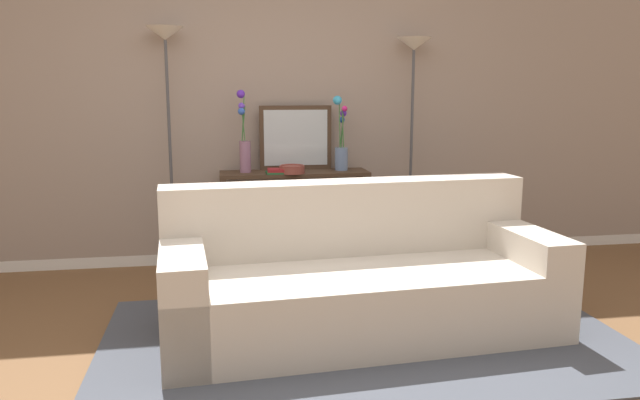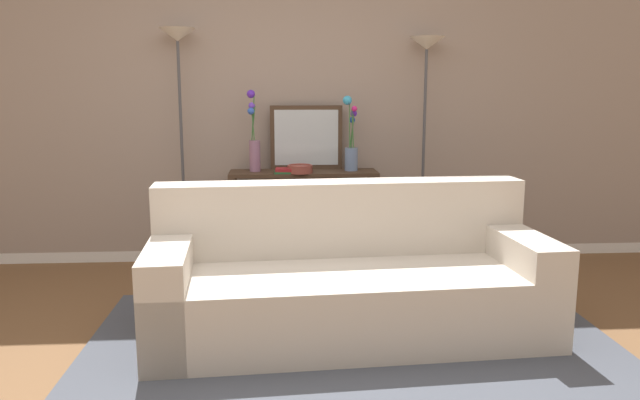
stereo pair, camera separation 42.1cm
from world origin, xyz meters
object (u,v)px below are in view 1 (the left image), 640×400
(floor_lamp_right, at_px, (413,87))
(vase_short_flowers, at_px, (341,145))
(console_table, at_px, (295,202))
(wall_mirror, at_px, (296,138))
(fruit_bowl, at_px, (292,169))
(couch, at_px, (359,281))
(floor_lamp_left, at_px, (167,82))
(book_stack, at_px, (278,171))
(vase_tall_flowers, at_px, (244,144))
(book_row_under_console, at_px, (264,261))

(floor_lamp_right, relative_size, vase_short_flowers, 3.09)
(console_table, xyz_separation_m, wall_mirror, (0.03, 0.14, 0.52))
(wall_mirror, height_order, fruit_bowl, wall_mirror)
(couch, relative_size, console_table, 1.98)
(floor_lamp_left, height_order, vase_short_flowers, floor_lamp_left)
(floor_lamp_right, xyz_separation_m, book_stack, (-1.14, -0.15, -0.65))
(floor_lamp_left, xyz_separation_m, wall_mirror, (1.00, 0.09, -0.45))
(wall_mirror, xyz_separation_m, fruit_bowl, (-0.06, -0.24, -0.23))
(vase_short_flowers, bearing_deg, console_table, -176.63)
(book_stack, bearing_deg, couch, -74.84)
(couch, height_order, book_stack, couch)
(vase_tall_flowers, xyz_separation_m, book_row_under_console, (0.14, -0.03, -0.97))
(console_table, relative_size, book_row_under_console, 2.64)
(console_table, bearing_deg, book_stack, -146.38)
(floor_lamp_right, height_order, wall_mirror, floor_lamp_right)
(floor_lamp_left, relative_size, book_row_under_console, 4.24)
(vase_short_flowers, height_order, book_row_under_console, vase_short_flowers)
(floor_lamp_right, distance_m, fruit_bowl, 1.21)
(floor_lamp_left, xyz_separation_m, book_row_under_console, (0.71, -0.05, -1.45))
(couch, relative_size, fruit_bowl, 11.81)
(floor_lamp_right, relative_size, vase_tall_flowers, 2.87)
(vase_tall_flowers, relative_size, book_stack, 3.65)
(vase_short_flowers, relative_size, book_stack, 3.39)
(floor_lamp_left, distance_m, vase_short_flowers, 1.45)
(couch, relative_size, floor_lamp_left, 1.23)
(vase_short_flowers, relative_size, book_row_under_console, 1.34)
(floor_lamp_left, xyz_separation_m, floor_lamp_right, (1.96, 0.00, -0.04))
(fruit_bowl, height_order, book_stack, fruit_bowl)
(floor_lamp_left, xyz_separation_m, fruit_bowl, (0.94, -0.15, -0.68))
(floor_lamp_right, distance_m, book_stack, 1.32)
(floor_lamp_left, height_order, fruit_bowl, floor_lamp_left)
(console_table, height_order, wall_mirror, wall_mirror)
(vase_tall_flowers, relative_size, book_row_under_console, 1.44)
(console_table, relative_size, book_stack, 6.71)
(vase_tall_flowers, xyz_separation_m, fruit_bowl, (0.36, -0.12, -0.19))
(couch, bearing_deg, vase_tall_flowers, 112.92)
(floor_lamp_left, distance_m, floor_lamp_right, 1.96)
(couch, distance_m, console_table, 1.44)
(floor_lamp_left, height_order, wall_mirror, floor_lamp_left)
(floor_lamp_right, bearing_deg, vase_short_flowers, -177.43)
(couch, xyz_separation_m, wall_mirror, (-0.18, 1.54, 0.75))
(book_stack, bearing_deg, fruit_bowl, -1.32)
(console_table, xyz_separation_m, floor_lamp_right, (0.99, 0.05, 0.92))
(floor_lamp_right, bearing_deg, fruit_bowl, -171.70)
(console_table, bearing_deg, wall_mirror, 77.54)
(vase_short_flowers, xyz_separation_m, book_row_under_console, (-0.64, -0.02, -0.94))
(floor_lamp_right, relative_size, book_stack, 10.47)
(floor_lamp_left, height_order, book_stack, floor_lamp_left)
(wall_mirror, xyz_separation_m, book_row_under_console, (-0.29, -0.14, -1.00))
(console_table, height_order, floor_lamp_right, floor_lamp_right)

